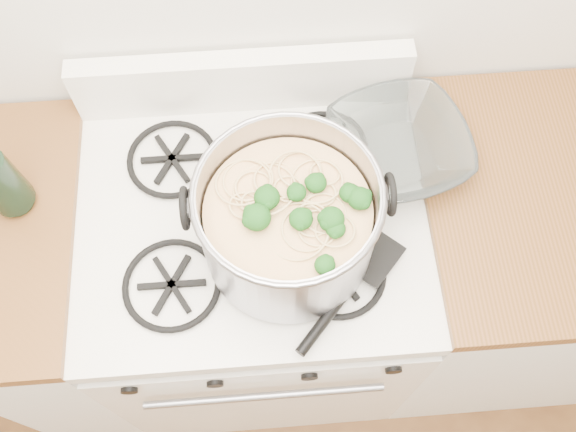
{
  "coord_description": "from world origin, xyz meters",
  "views": [
    {
      "loc": [
        0.03,
        0.66,
        2.15
      ],
      "look_at": [
        0.07,
        1.18,
        1.06
      ],
      "focal_mm": 40.0,
      "sensor_mm": 36.0,
      "label": 1
    }
  ],
  "objects_px": {
    "stock_pot": "(288,223)",
    "spatula": "(374,255)",
    "glass_bowl": "(397,151)",
    "gas_range": "(260,289)"
  },
  "relations": [
    {
      "from": "stock_pot",
      "to": "glass_bowl",
      "type": "xyz_separation_m",
      "value": [
        0.26,
        0.2,
        -0.09
      ]
    },
    {
      "from": "glass_bowl",
      "to": "gas_range",
      "type": "bearing_deg",
      "value": -160.3
    },
    {
      "from": "stock_pot",
      "to": "glass_bowl",
      "type": "distance_m",
      "value": 0.34
    },
    {
      "from": "stock_pot",
      "to": "spatula",
      "type": "distance_m",
      "value": 0.2
    },
    {
      "from": "glass_bowl",
      "to": "spatula",
      "type": "bearing_deg",
      "value": -109.06
    },
    {
      "from": "stock_pot",
      "to": "spatula",
      "type": "relative_size",
      "value": 1.24
    },
    {
      "from": "gas_range",
      "to": "glass_bowl",
      "type": "distance_m",
      "value": 0.61
    },
    {
      "from": "gas_range",
      "to": "stock_pot",
      "type": "bearing_deg",
      "value": -47.58
    },
    {
      "from": "gas_range",
      "to": "spatula",
      "type": "relative_size",
      "value": 2.98
    },
    {
      "from": "stock_pot",
      "to": "glass_bowl",
      "type": "bearing_deg",
      "value": 37.69
    }
  ]
}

